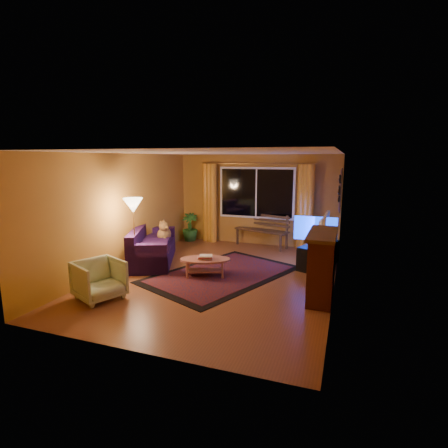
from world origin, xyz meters
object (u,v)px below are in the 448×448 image
(floor_lamp, at_px, (135,236))
(armchair, at_px, (99,278))
(tv_console, at_px, (319,255))
(coffee_table, at_px, (205,267))
(bench, at_px, (261,238))
(sofa, at_px, (153,245))

(floor_lamp, bearing_deg, armchair, -82.41)
(floor_lamp, height_order, tv_console, floor_lamp)
(coffee_table, height_order, tv_console, tv_console)
(bench, distance_m, coffee_table, 2.85)
(bench, height_order, coffee_table, bench)
(bench, xyz_separation_m, armchair, (-1.76, -4.50, 0.15))
(bench, relative_size, floor_lamp, 0.94)
(floor_lamp, height_order, coffee_table, floor_lamp)
(bench, relative_size, tv_console, 1.20)
(floor_lamp, bearing_deg, coffee_table, 12.62)
(bench, relative_size, armchair, 2.02)
(sofa, relative_size, coffee_table, 1.95)
(tv_console, bearing_deg, floor_lamp, -131.69)
(armchair, xyz_separation_m, coffee_table, (1.27, 1.69, -0.19))
(bench, xyz_separation_m, coffee_table, (-0.50, -2.81, -0.04))
(armchair, relative_size, coffee_table, 0.72)
(coffee_table, bearing_deg, sofa, 161.11)
(floor_lamp, relative_size, coffee_table, 1.56)
(floor_lamp, distance_m, tv_console, 4.04)
(sofa, bearing_deg, floor_lamp, -106.94)
(bench, relative_size, coffee_table, 1.46)
(floor_lamp, bearing_deg, tv_console, 26.50)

